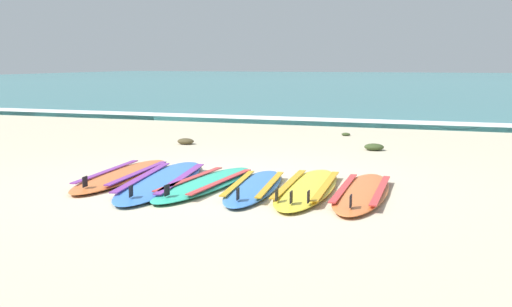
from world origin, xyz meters
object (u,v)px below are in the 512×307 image
surfboard_0 (123,175)px  surfboard_4 (307,188)px  surfboard_3 (254,187)px  surfboard_5 (362,192)px  surfboard_2 (206,183)px  surfboard_1 (162,180)px

surfboard_0 → surfboard_4: 2.25m
surfboard_3 → surfboard_5: same height
surfboard_0 → surfboard_4: same height
surfboard_5 → surfboard_2: bearing=-176.6°
surfboard_5 → surfboard_4: bearing=177.5°
surfboard_0 → surfboard_1: (0.60, -0.14, -0.00)m
surfboard_2 → surfboard_1: bearing=-178.9°
surfboard_3 → surfboard_0: bearing=175.2°
surfboard_1 → surfboard_2: bearing=1.1°
surfboard_2 → surfboard_4: (1.12, 0.13, 0.00)m
surfboard_1 → surfboard_5: bearing=2.9°
surfboard_2 → surfboard_3: size_ratio=1.08×
surfboard_3 → surfboard_4: (0.55, 0.14, 0.00)m
surfboard_0 → surfboard_1: bearing=-13.6°
surfboard_0 → surfboard_1: 0.61m
surfboard_0 → surfboard_4: (2.25, -0.01, 0.00)m
surfboard_1 → surfboard_3: (1.10, 0.00, 0.00)m
surfboard_0 → surfboard_3: same height
surfboard_0 → surfboard_3: size_ratio=1.13×
surfboard_0 → surfboard_3: (1.69, -0.14, 0.00)m
surfboard_2 → surfboard_5: size_ratio=1.03×
surfboard_3 → surfboard_4: 0.57m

